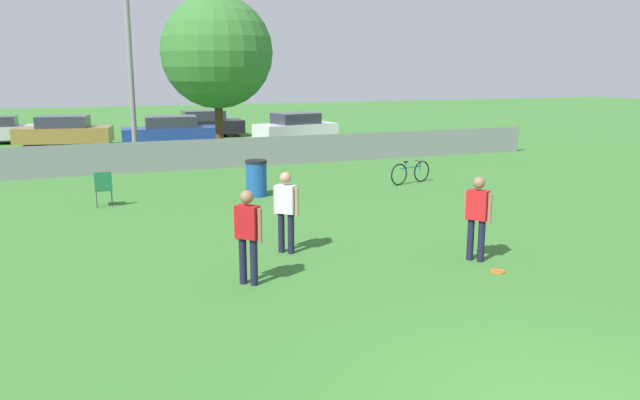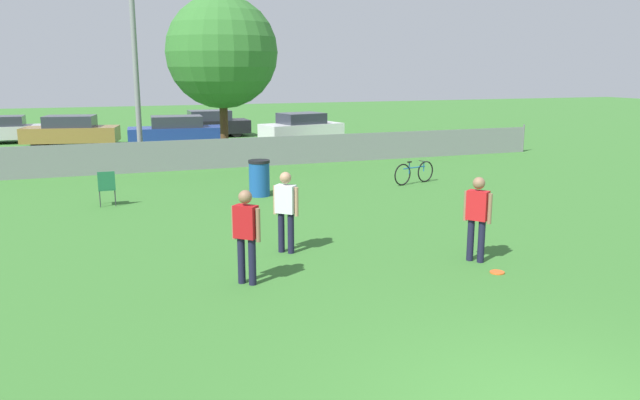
{
  "view_description": "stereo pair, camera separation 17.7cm",
  "coord_description": "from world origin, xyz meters",
  "px_view_note": "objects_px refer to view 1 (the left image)",
  "views": [
    {
      "loc": [
        -4.59,
        -4.6,
        3.61
      ],
      "look_at": [
        -0.2,
        6.71,
        1.05
      ],
      "focal_mm": 35.0,
      "sensor_mm": 36.0,
      "label": 1
    },
    {
      "loc": [
        -4.42,
        -4.67,
        3.61
      ],
      "look_at": [
        -0.2,
        6.71,
        1.05
      ],
      "focal_mm": 35.0,
      "sensor_mm": 36.0,
      "label": 2
    }
  ],
  "objects_px": {
    "parked_car_tan": "(64,132)",
    "parked_car_white": "(296,128)",
    "tree_near_pole": "(217,52)",
    "trash_bin": "(256,178)",
    "player_thrower_red": "(477,213)",
    "light_pole": "(129,41)",
    "frisbee_disc": "(498,271)",
    "parked_car_dark": "(204,124)",
    "player_defender_red": "(248,231)",
    "bicycle_sideline": "(411,172)",
    "folding_chair_sideline": "(103,187)",
    "parked_car_blue": "(171,132)",
    "player_receiver_white": "(286,207)"
  },
  "relations": [
    {
      "from": "light_pole",
      "to": "trash_bin",
      "type": "distance_m",
      "value": 8.68
    },
    {
      "from": "parked_car_tan",
      "to": "parked_car_white",
      "type": "distance_m",
      "value": 11.1
    },
    {
      "from": "folding_chair_sideline",
      "to": "parked_car_tan",
      "type": "bearing_deg",
      "value": -84.65
    },
    {
      "from": "light_pole",
      "to": "parked_car_dark",
      "type": "relative_size",
      "value": 1.84
    },
    {
      "from": "tree_near_pole",
      "to": "trash_bin",
      "type": "height_order",
      "value": "tree_near_pole"
    },
    {
      "from": "tree_near_pole",
      "to": "player_receiver_white",
      "type": "distance_m",
      "value": 13.65
    },
    {
      "from": "player_receiver_white",
      "to": "frisbee_disc",
      "type": "xyz_separation_m",
      "value": [
        3.19,
        -2.55,
        -0.93
      ]
    },
    {
      "from": "frisbee_disc",
      "to": "trash_bin",
      "type": "bearing_deg",
      "value": 104.97
    },
    {
      "from": "player_defender_red",
      "to": "bicycle_sideline",
      "type": "height_order",
      "value": "player_defender_red"
    },
    {
      "from": "player_receiver_white",
      "to": "frisbee_disc",
      "type": "bearing_deg",
      "value": 4.91
    },
    {
      "from": "player_defender_red",
      "to": "trash_bin",
      "type": "distance_m",
      "value": 7.58
    },
    {
      "from": "parked_car_dark",
      "to": "parked_car_blue",
      "type": "bearing_deg",
      "value": -121.12
    },
    {
      "from": "player_defender_red",
      "to": "folding_chair_sideline",
      "type": "relative_size",
      "value": 1.72
    },
    {
      "from": "light_pole",
      "to": "parked_car_blue",
      "type": "xyz_separation_m",
      "value": [
        2.15,
        5.77,
        -3.9
      ]
    },
    {
      "from": "folding_chair_sideline",
      "to": "parked_car_blue",
      "type": "relative_size",
      "value": 0.21
    },
    {
      "from": "tree_near_pole",
      "to": "player_defender_red",
      "type": "relative_size",
      "value": 3.92
    },
    {
      "from": "bicycle_sideline",
      "to": "parked_car_white",
      "type": "height_order",
      "value": "parked_car_white"
    },
    {
      "from": "light_pole",
      "to": "bicycle_sideline",
      "type": "distance_m",
      "value": 11.35
    },
    {
      "from": "parked_car_blue",
      "to": "parked_car_tan",
      "type": "bearing_deg",
      "value": 163.6
    },
    {
      "from": "player_thrower_red",
      "to": "parked_car_dark",
      "type": "distance_m",
      "value": 24.13
    },
    {
      "from": "frisbee_disc",
      "to": "parked_car_white",
      "type": "distance_m",
      "value": 21.38
    },
    {
      "from": "tree_near_pole",
      "to": "parked_car_dark",
      "type": "bearing_deg",
      "value": 83.12
    },
    {
      "from": "parked_car_white",
      "to": "player_defender_red",
      "type": "bearing_deg",
      "value": -122.76
    },
    {
      "from": "folding_chair_sideline",
      "to": "parked_car_blue",
      "type": "xyz_separation_m",
      "value": [
        3.59,
        12.84,
        0.15
      ]
    },
    {
      "from": "player_receiver_white",
      "to": "bicycle_sideline",
      "type": "distance_m",
      "value": 8.51
    },
    {
      "from": "frisbee_disc",
      "to": "parked_car_dark",
      "type": "xyz_separation_m",
      "value": [
        -0.55,
        24.86,
        0.67
      ]
    },
    {
      "from": "frisbee_disc",
      "to": "folding_chair_sideline",
      "type": "bearing_deg",
      "value": 127.34
    },
    {
      "from": "bicycle_sideline",
      "to": "parked_car_tan",
      "type": "distance_m",
      "value": 17.93
    },
    {
      "from": "tree_near_pole",
      "to": "player_thrower_red",
      "type": "height_order",
      "value": "tree_near_pole"
    },
    {
      "from": "player_receiver_white",
      "to": "parked_car_blue",
      "type": "relative_size",
      "value": 0.36
    },
    {
      "from": "bicycle_sideline",
      "to": "parked_car_white",
      "type": "bearing_deg",
      "value": 71.61
    },
    {
      "from": "trash_bin",
      "to": "parked_car_blue",
      "type": "height_order",
      "value": "parked_car_blue"
    },
    {
      "from": "light_pole",
      "to": "tree_near_pole",
      "type": "height_order",
      "value": "light_pole"
    },
    {
      "from": "parked_car_white",
      "to": "light_pole",
      "type": "bearing_deg",
      "value": -157.45
    },
    {
      "from": "light_pole",
      "to": "bicycle_sideline",
      "type": "relative_size",
      "value": 4.64
    },
    {
      "from": "tree_near_pole",
      "to": "parked_car_tan",
      "type": "relative_size",
      "value": 1.41
    },
    {
      "from": "parked_car_dark",
      "to": "player_thrower_red",
      "type": "bearing_deg",
      "value": -88.25
    },
    {
      "from": "player_thrower_red",
      "to": "light_pole",
      "type": "bearing_deg",
      "value": 163.01
    },
    {
      "from": "parked_car_tan",
      "to": "parked_car_white",
      "type": "height_order",
      "value": "parked_car_tan"
    },
    {
      "from": "player_defender_red",
      "to": "trash_bin",
      "type": "height_order",
      "value": "player_defender_red"
    },
    {
      "from": "tree_near_pole",
      "to": "parked_car_white",
      "type": "height_order",
      "value": "tree_near_pole"
    },
    {
      "from": "trash_bin",
      "to": "parked_car_tan",
      "type": "height_order",
      "value": "parked_car_tan"
    },
    {
      "from": "tree_near_pole",
      "to": "frisbee_disc",
      "type": "height_order",
      "value": "tree_near_pole"
    },
    {
      "from": "player_thrower_red",
      "to": "frisbee_disc",
      "type": "distance_m",
      "value": 1.19
    },
    {
      "from": "trash_bin",
      "to": "parked_car_tan",
      "type": "bearing_deg",
      "value": 109.85
    },
    {
      "from": "parked_car_tan",
      "to": "bicycle_sideline",
      "type": "bearing_deg",
      "value": -42.93
    },
    {
      "from": "player_defender_red",
      "to": "folding_chair_sideline",
      "type": "distance_m",
      "value": 7.64
    },
    {
      "from": "frisbee_disc",
      "to": "parked_car_tan",
      "type": "distance_m",
      "value": 24.2
    },
    {
      "from": "parked_car_white",
      "to": "frisbee_disc",
      "type": "bearing_deg",
      "value": -110.77
    },
    {
      "from": "player_defender_red",
      "to": "parked_car_blue",
      "type": "distance_m",
      "value": 20.26
    }
  ]
}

